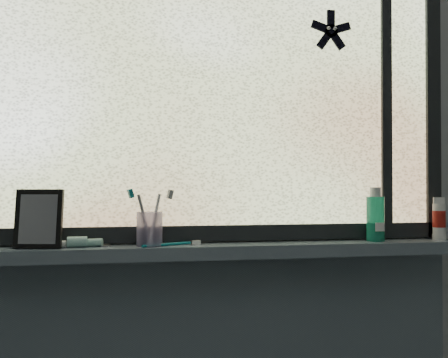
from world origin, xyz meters
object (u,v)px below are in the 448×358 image
toothbrush_cup (150,229)px  mouthwash_bottle (375,214)px  cream_tube (439,217)px  vanity_mirror (39,219)px

toothbrush_cup → mouthwash_bottle: bearing=0.4°
toothbrush_cup → cream_tube: size_ratio=1.00×
vanity_mirror → mouthwash_bottle: size_ratio=1.18×
mouthwash_bottle → cream_tube: size_ratio=1.43×
vanity_mirror → cream_tube: 1.29m
mouthwash_bottle → vanity_mirror: bearing=-179.7°
toothbrush_cup → mouthwash_bottle: size_ratio=0.70×
mouthwash_bottle → cream_tube: 0.23m
vanity_mirror → toothbrush_cup: (0.32, -0.00, -0.03)m
cream_tube → vanity_mirror: bearing=-179.6°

